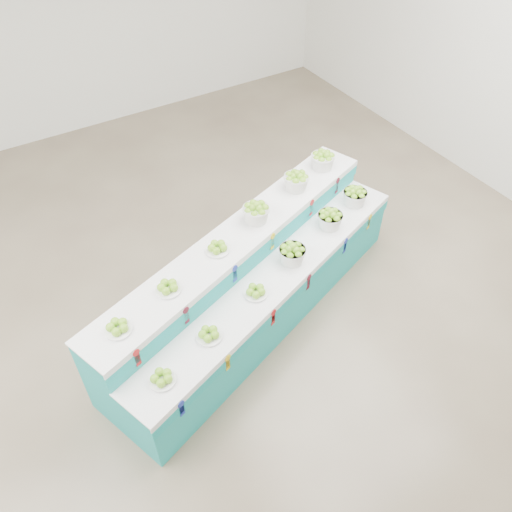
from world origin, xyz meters
name	(u,v)px	position (x,y,z in m)	size (l,w,h in m)	color
ground	(190,348)	(0.00, 0.00, 0.00)	(10.00, 10.00, 0.00)	brown
back_wall	(17,9)	(0.00, 5.00, 2.00)	(10.00, 10.00, 0.00)	silver
display_stand	(256,280)	(0.86, 0.07, 0.51)	(3.89, 1.00, 1.02)	teal
plate_lower_left	(162,377)	(-0.53, -0.68, 0.77)	(0.24, 0.24, 0.10)	white
plate_lower_mid	(209,334)	(0.02, -0.49, 0.77)	(0.24, 0.24, 0.10)	white
plate_lower_right	(256,291)	(0.66, -0.26, 0.77)	(0.24, 0.24, 0.10)	white
basket_lower_left	(292,253)	(1.22, -0.06, 0.83)	(0.28, 0.28, 0.22)	silver
basket_lower_mid	(330,219)	(1.89, 0.18, 0.83)	(0.28, 0.28, 0.22)	silver
basket_lower_right	(355,196)	(2.39, 0.36, 0.83)	(0.28, 0.28, 0.22)	silver
plate_upper_left	(118,327)	(-0.69, -0.23, 1.07)	(0.24, 0.24, 0.10)	white
plate_upper_mid	(168,287)	(-0.14, -0.03, 1.07)	(0.24, 0.24, 0.10)	white
plate_upper_right	(218,247)	(0.50, 0.19, 1.07)	(0.24, 0.24, 0.10)	white
basket_upper_left	(256,212)	(1.06, 0.39, 1.13)	(0.28, 0.28, 0.22)	silver
basket_upper_mid	(296,181)	(1.73, 0.63, 1.13)	(0.28, 0.28, 0.22)	silver
basket_upper_right	(323,160)	(2.23, 0.81, 1.13)	(0.28, 0.28, 0.22)	silver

